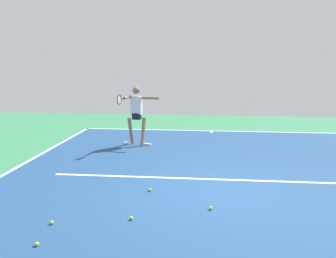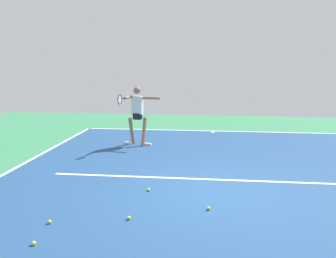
# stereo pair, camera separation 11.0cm
# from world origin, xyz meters

# --- Properties ---
(ground_plane) EXTENTS (21.50, 21.50, 0.00)m
(ground_plane) POSITION_xyz_m (0.00, 0.00, 0.00)
(ground_plane) COLOR #388456
(court_surface) EXTENTS (9.91, 13.30, 0.00)m
(court_surface) POSITION_xyz_m (0.00, 0.00, 0.00)
(court_surface) COLOR navy
(court_surface) RESTS_ON ground_plane
(court_line_baseline_near) EXTENTS (9.91, 0.10, 0.01)m
(court_line_baseline_near) POSITION_xyz_m (0.00, -6.60, 0.00)
(court_line_baseline_near) COLOR white
(court_line_baseline_near) RESTS_ON ground_plane
(court_line_service) EXTENTS (7.44, 0.10, 0.01)m
(court_line_service) POSITION_xyz_m (0.00, -0.75, 0.00)
(court_line_service) COLOR white
(court_line_service) RESTS_ON ground_plane
(court_line_centre_mark) EXTENTS (0.10, 0.30, 0.01)m
(court_line_centre_mark) POSITION_xyz_m (0.00, -6.40, 0.00)
(court_line_centre_mark) COLOR white
(court_line_centre_mark) RESTS_ON ground_plane
(tennis_player) EXTENTS (1.19, 1.25, 1.86)m
(tennis_player) POSITION_xyz_m (2.39, -3.94, 1.08)
(tennis_player) COLOR #9E7051
(tennis_player) RESTS_ON ground_plane
(tennis_ball_by_sideline) EXTENTS (0.07, 0.07, 0.07)m
(tennis_ball_by_sideline) POSITION_xyz_m (2.61, 2.51, 0.03)
(tennis_ball_by_sideline) COLOR #C6E53D
(tennis_ball_by_sideline) RESTS_ON ground_plane
(tennis_ball_near_service_line) EXTENTS (0.07, 0.07, 0.07)m
(tennis_ball_near_service_line) POSITION_xyz_m (2.69, 1.82, 0.03)
(tennis_ball_near_service_line) COLOR #CCE033
(tennis_ball_near_service_line) RESTS_ON ground_plane
(tennis_ball_by_baseline) EXTENTS (0.07, 0.07, 0.07)m
(tennis_ball_by_baseline) POSITION_xyz_m (1.35, 0.15, 0.03)
(tennis_ball_by_baseline) COLOR #CCE033
(tennis_ball_by_baseline) RESTS_ON ground_plane
(tennis_ball_centre_court) EXTENTS (0.07, 0.07, 0.07)m
(tennis_ball_centre_court) POSITION_xyz_m (1.45, 1.52, 0.03)
(tennis_ball_centre_court) COLOR yellow
(tennis_ball_centre_court) RESTS_ON ground_plane
(tennis_ball_near_player) EXTENTS (0.07, 0.07, 0.07)m
(tennis_ball_near_player) POSITION_xyz_m (0.13, 0.96, 0.03)
(tennis_ball_near_player) COLOR yellow
(tennis_ball_near_player) RESTS_ON ground_plane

